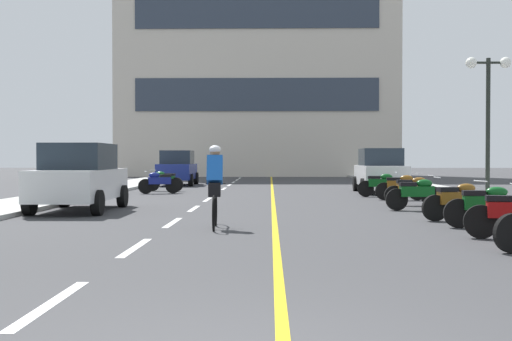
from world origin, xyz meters
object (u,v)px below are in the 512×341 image
Objects in this scene: motorcycle_5 at (417,193)px; motorcycle_3 at (487,205)px; cyclist_rider at (215,185)px; street_lamp_mid at (488,94)px; motorcycle_10 at (164,180)px; parked_car_mid at (380,171)px; motorcycle_7 at (401,186)px; motorcycle_9 at (159,182)px; parked_car_near at (80,177)px; motorcycle_4 at (458,200)px; motorcycle_8 at (381,184)px; motorcycle_6 at (413,190)px; parked_car_far at (177,168)px.

motorcycle_3 is at bearing -84.99° from motorcycle_5.
cyclist_rider is (-5.53, -0.05, 0.41)m from motorcycle_3.
street_lamp_mid reaches higher than motorcycle_10.
parked_car_mid is 13.60m from motorcycle_3.
motorcycle_7 is at bearing 57.99° from cyclist_rider.
motorcycle_5 is 11.82m from motorcycle_9.
street_lamp_mid is 1.09× the size of parked_car_near.
motorcycle_4 is 1.03× the size of motorcycle_9.
parked_car_mid is at bearing 81.03° from motorcycle_8.
motorcycle_6 is at bearing 90.92° from motorcycle_3.
parked_car_near reaches higher than cyclist_rider.
parked_car_near is 11.31m from motorcycle_8.
motorcycle_5 is (-0.53, -9.10, -0.44)m from parked_car_mid.
motorcycle_10 is at bearing 103.16° from cyclist_rider.
parked_car_mid is at bearing -6.20° from motorcycle_10.
parked_car_mid reaches higher than motorcycle_6.
motorcycle_4 is 0.99× the size of motorcycle_5.
motorcycle_7 is 0.96× the size of cyclist_rider.
motorcycle_9 is (-8.99, -0.84, -0.44)m from parked_car_mid.
cyclist_rider is at bearing -112.57° from parked_car_mid.
parked_car_mid is (9.68, 9.42, 0.00)m from parked_car_near.
motorcycle_5 is at bearing -130.91° from street_lamp_mid.
motorcycle_3 and motorcycle_8 have the same top height.
motorcycle_3 is 1.59m from motorcycle_4.
motorcycle_10 is at bearing 173.80° from parked_car_mid.
motorcycle_3 is at bearing -88.31° from motorcycle_8.
parked_car_near is 9.77m from motorcycle_4.
motorcycle_7 is 9.70m from motorcycle_9.
motorcycle_4 is at bearing -90.22° from motorcycle_6.
parked_car_far is 2.39× the size of cyclist_rider.
parked_car_near is at bearing -135.76° from parked_car_mid.
parked_car_near is at bearing -90.94° from parked_car_far.
cyclist_rider is (-5.41, -1.63, 0.41)m from motorcycle_4.
motorcycle_9 is at bearing 143.98° from motorcycle_6.
motorcycle_4 is 7.27m from motorcycle_7.
parked_car_far is (0.27, 16.65, 0.00)m from parked_car_near.
parked_car_near is at bearing -144.66° from motorcycle_8.
motorcycle_4 is (9.42, -2.58, -0.44)m from parked_car_near.
motorcycle_7 is at bearing -52.12° from parked_car_far.
parked_car_mid is at bearing 88.76° from motorcycle_4.
parked_car_far is 2.48× the size of motorcycle_5.
motorcycle_4 is (-0.12, 1.59, 0.00)m from motorcycle_3.
motorcycle_10 is (-0.09, 1.83, 0.00)m from motorcycle_9.
street_lamp_mid is at bearing 71.58° from motorcycle_3.
motorcycle_10 is (-8.63, 3.87, 0.00)m from motorcycle_8.
motorcycle_7 is (9.30, -11.96, -0.44)m from parked_car_far.
motorcycle_6 is at bearing 13.22° from parked_car_near.
motorcycle_5 is (-3.07, -3.54, -3.05)m from street_lamp_mid.
parked_car_far is at bearing 115.43° from motorcycle_4.
motorcycle_9 is at bearing -87.07° from parked_car_far.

